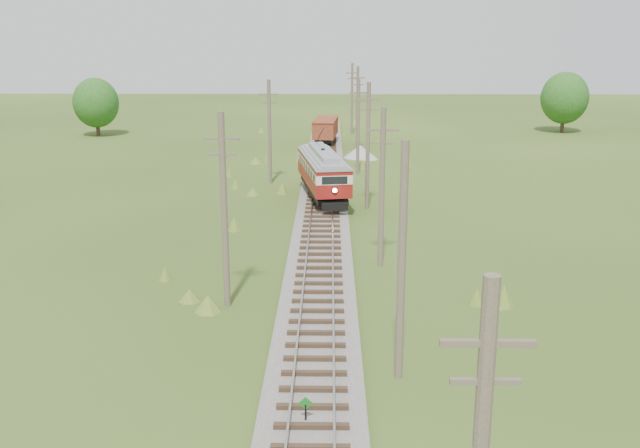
{
  "coord_description": "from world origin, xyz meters",
  "views": [
    {
      "loc": [
        0.57,
        -18.97,
        12.31
      ],
      "look_at": [
        0.0,
        19.09,
        2.05
      ],
      "focal_mm": 40.0,
      "sensor_mm": 36.0,
      "label": 1
    }
  ],
  "objects_px": {
    "streetcar": "(323,170)",
    "gravel_pile": "(361,152)",
    "gondola": "(326,129)",
    "switch_marker": "(306,409)"
  },
  "relations": [
    {
      "from": "streetcar",
      "to": "gravel_pile",
      "type": "bearing_deg",
      "value": 69.92
    },
    {
      "from": "gondola",
      "to": "streetcar",
      "type": "bearing_deg",
      "value": -85.33
    },
    {
      "from": "switch_marker",
      "to": "gondola",
      "type": "distance_m",
      "value": 59.3
    },
    {
      "from": "streetcar",
      "to": "gravel_pile",
      "type": "distance_m",
      "value": 19.57
    },
    {
      "from": "gravel_pile",
      "to": "switch_marker",
      "type": "bearing_deg",
      "value": -94.36
    },
    {
      "from": "switch_marker",
      "to": "gravel_pile",
      "type": "distance_m",
      "value": 51.2
    },
    {
      "from": "streetcar",
      "to": "gondola",
      "type": "xyz_separation_m",
      "value": [
        -0.0,
        27.37,
        -0.53
      ]
    },
    {
      "from": "switch_marker",
      "to": "gravel_pile",
      "type": "bearing_deg",
      "value": 85.64
    },
    {
      "from": "gravel_pile",
      "to": "gondola",
      "type": "bearing_deg",
      "value": 114.16
    },
    {
      "from": "streetcar",
      "to": "gravel_pile",
      "type": "relative_size",
      "value": 3.03
    }
  ]
}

